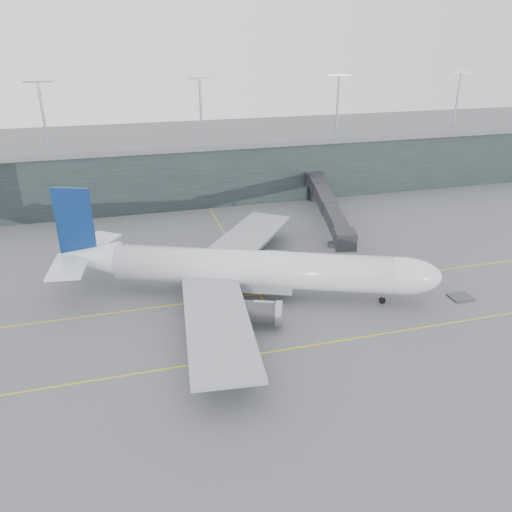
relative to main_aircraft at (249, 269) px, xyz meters
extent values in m
plane|color=#5C5C61|center=(-3.16, 4.29, -4.83)|extent=(320.00, 320.00, 0.00)
cube|color=yellow|center=(-3.16, 0.29, -4.82)|extent=(160.00, 0.25, 0.02)
cube|color=yellow|center=(-3.16, -15.71, -4.82)|extent=(160.00, 0.25, 0.02)
cube|color=yellow|center=(1.84, 24.29, -4.82)|extent=(0.25, 60.00, 0.02)
cube|color=#1F2A2A|center=(-3.16, 62.29, 2.17)|extent=(240.00, 35.00, 14.00)
cube|color=slate|center=(-3.16, 62.29, 9.77)|extent=(240.00, 36.00, 1.20)
cylinder|color=#9E9EA3|center=(-33.16, 52.29, 17.17)|extent=(0.60, 0.60, 14.00)
cylinder|color=#9E9EA3|center=(1.84, 52.29, 17.17)|extent=(0.60, 0.60, 14.00)
cylinder|color=#9E9EA3|center=(36.84, 52.29, 17.17)|extent=(0.60, 0.60, 14.00)
cylinder|color=#9E9EA3|center=(71.84, 52.29, 17.17)|extent=(0.60, 0.60, 14.00)
cylinder|color=white|center=(0.41, -0.16, 0.15)|extent=(42.35, 21.33, 5.83)
ellipsoid|color=white|center=(21.82, -8.63, 0.15)|extent=(13.52, 9.92, 5.83)
cone|color=white|center=(-24.50, 9.70, 0.81)|extent=(11.67, 9.01, 5.59)
cube|color=#95989D|center=(-0.47, 0.19, -2.10)|extent=(15.71, 9.90, 1.88)
cube|color=black|center=(25.14, -9.95, 1.09)|extent=(2.96, 3.38, 0.75)
cube|color=#95989D|center=(-7.58, -12.67, -0.79)|extent=(11.07, 27.95, 0.52)
cylinder|color=#3C3D42|center=(-1.13, -9.16, -2.38)|extent=(7.33, 5.48, 3.29)
cube|color=#95989D|center=(3.14, 14.42, -0.79)|extent=(23.33, 26.76, 0.52)
cylinder|color=#3C3D42|center=(5.44, 7.45, -2.38)|extent=(7.33, 5.48, 3.29)
cube|color=navy|center=(-25.82, 10.22, 6.73)|extent=(5.85, 2.69, 11.28)
cube|color=white|center=(-27.28, 5.24, 1.28)|extent=(6.11, 9.00, 0.33)
cube|color=white|center=(-23.48, 14.85, 1.28)|extent=(9.19, 9.87, 0.33)
cylinder|color=black|center=(19.63, -7.77, -4.31)|extent=(1.10, 0.73, 1.03)
cylinder|color=#9E9EA3|center=(19.63, -7.77, -3.61)|extent=(0.28, 0.28, 2.44)
cylinder|color=black|center=(-4.75, -2.97, -4.22)|extent=(1.31, 0.89, 1.22)
cylinder|color=black|center=(-1.43, 5.42, -4.22)|extent=(1.31, 0.89, 1.22)
cube|color=#26262B|center=(18.96, 5.66, 0.77)|extent=(4.44, 4.77, 3.14)
cube|color=#26262B|center=(21.16, 14.69, 0.77)|extent=(6.16, 14.81, 2.80)
cube|color=#26262B|center=(24.60, 28.84, 0.77)|extent=(6.44, 14.87, 2.91)
cube|color=#26262B|center=(28.04, 42.98, 0.77)|extent=(6.71, 14.94, 3.02)
cylinder|color=#9E9EA3|center=(21.34, 15.45, -2.70)|extent=(0.56, 0.56, 4.26)
cube|color=#3C3D42|center=(21.34, 15.45, -4.44)|extent=(2.57, 2.16, 0.78)
cylinder|color=#26262B|center=(18.96, 44.79, 0.77)|extent=(4.48, 4.48, 3.36)
cylinder|color=#26262B|center=(18.96, 44.79, -2.81)|extent=(2.02, 2.02, 4.03)
cube|color=#AB1D0C|center=(27.58, -4.44, -4.06)|extent=(2.14, 1.54, 1.17)
cylinder|color=black|center=(26.80, -4.78, -4.65)|extent=(0.38, 0.19, 0.36)
cylinder|color=black|center=(28.23, -4.99, -4.65)|extent=(0.38, 0.19, 0.36)
cylinder|color=black|center=(26.94, -3.89, -4.65)|extent=(0.38, 0.19, 0.36)
cylinder|color=black|center=(28.36, -4.10, -4.65)|extent=(0.38, 0.19, 0.36)
cube|color=#3B3C41|center=(32.59, -9.60, -4.62)|extent=(3.44, 2.76, 0.34)
cube|color=#3C3D42|center=(-9.68, 15.25, -4.69)|extent=(2.15, 1.87, 0.19)
cube|color=silver|center=(-9.68, 15.25, -3.85)|extent=(1.77, 1.70, 1.39)
cube|color=navy|center=(-9.68, 15.25, -3.13)|extent=(1.82, 1.75, 0.07)
cube|color=#3C3D42|center=(-4.97, 16.19, -4.69)|extent=(2.17, 1.90, 0.19)
cube|color=#A9AEB5|center=(-4.97, 16.19, -3.85)|extent=(1.78, 1.72, 1.40)
cube|color=navy|center=(-4.97, 16.19, -3.12)|extent=(1.84, 1.77, 0.07)
cube|color=#3C3D42|center=(-2.69, 14.05, -4.66)|extent=(2.69, 2.37, 0.23)
cube|color=#AAADB6|center=(-2.69, 14.05, -3.62)|extent=(2.22, 2.14, 1.72)
cube|color=navy|center=(-2.69, 14.05, -2.73)|extent=(2.29, 2.21, 0.09)
cone|color=#FF3A0E|center=(30.89, -1.89, -4.51)|extent=(0.40, 0.40, 0.64)
cone|color=orange|center=(5.25, -16.08, -4.52)|extent=(0.38, 0.38, 0.61)
cone|color=orange|center=(6.54, 15.04, -4.51)|extent=(0.40, 0.40, 0.63)
cone|color=orange|center=(-10.37, -4.92, -4.51)|extent=(0.40, 0.40, 0.64)
camera|label=1|loc=(-17.52, -68.65, 34.32)|focal=35.00mm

